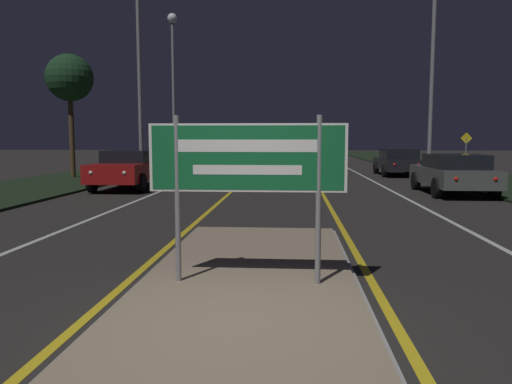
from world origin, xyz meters
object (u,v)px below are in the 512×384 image
at_px(car_receding_0, 453,173).
at_px(highway_sign, 247,165).
at_px(streetlight_left_far, 173,65).
at_px(car_receding_1, 398,161).
at_px(car_approaching_0, 130,168).
at_px(streetlight_left_near, 139,59).
at_px(warning_sign, 466,149).
at_px(streetlight_right_near, 434,21).

bearing_deg(car_receding_0, highway_sign, -117.97).
distance_m(streetlight_left_far, car_receding_0, 18.88).
distance_m(car_receding_1, car_approaching_0, 13.95).
xyz_separation_m(highway_sign, streetlight_left_near, (-6.34, 16.37, 3.88)).
height_order(car_approaching_0, warning_sign, warning_sign).
relative_size(streetlight_left_far, warning_sign, 4.36).
bearing_deg(car_receding_1, warning_sign, 11.89).
height_order(streetlight_right_near, car_approaching_0, streetlight_right_near).
xyz_separation_m(streetlight_left_near, car_receding_1, (12.37, 3.85, -4.73)).
bearing_deg(streetlight_right_near, warning_sign, 54.63).
relative_size(car_receding_0, car_receding_1, 1.06).
height_order(streetlight_left_near, streetlight_left_far, streetlight_left_far).
xyz_separation_m(streetlight_right_near, car_approaching_0, (-12.31, -4.12, -6.20)).
relative_size(streetlight_left_near, car_receding_0, 2.03).
bearing_deg(car_receding_0, car_approaching_0, 174.42).
bearing_deg(streetlight_left_near, car_receding_1, 17.27).
xyz_separation_m(car_receding_0, car_approaching_0, (-11.72, 1.14, 0.05)).
distance_m(streetlight_left_far, warning_sign, 17.39).
height_order(streetlight_right_near, car_receding_1, streetlight_right_near).
relative_size(streetlight_left_far, streetlight_right_near, 0.88).
relative_size(streetlight_left_near, car_approaching_0, 1.99).
xyz_separation_m(highway_sign, car_receding_1, (6.03, 20.21, -0.85)).
xyz_separation_m(streetlight_right_near, car_receding_0, (-0.59, -5.26, -6.25)).
xyz_separation_m(streetlight_left_near, streetlight_left_far, (-0.31, 7.84, 0.88)).
distance_m(highway_sign, warning_sign, 23.12).
distance_m(streetlight_left_near, warning_sign, 17.18).
xyz_separation_m(streetlight_left_near, car_receding_0, (12.42, -4.92, -4.72)).
distance_m(car_receding_1, warning_sign, 3.81).
height_order(car_receding_0, warning_sign, warning_sign).
bearing_deg(streetlight_left_far, streetlight_right_near, -29.37).
bearing_deg(highway_sign, car_receding_0, 62.03).
bearing_deg(warning_sign, streetlight_left_near, -163.94).
height_order(streetlight_right_near, car_receding_0, streetlight_right_near).
bearing_deg(car_receding_1, car_approaching_0, -146.85).
relative_size(streetlight_left_near, car_receding_1, 2.16).
bearing_deg(warning_sign, streetlight_right_near, -125.37).
bearing_deg(car_approaching_0, streetlight_left_near, 100.43).
distance_m(highway_sign, streetlight_right_near, 18.78).
bearing_deg(streetlight_right_near, car_approaching_0, -161.49).
relative_size(highway_sign, streetlight_right_near, 0.23).
relative_size(streetlight_left_far, car_approaching_0, 2.03).
distance_m(streetlight_right_near, car_receding_0, 8.19).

